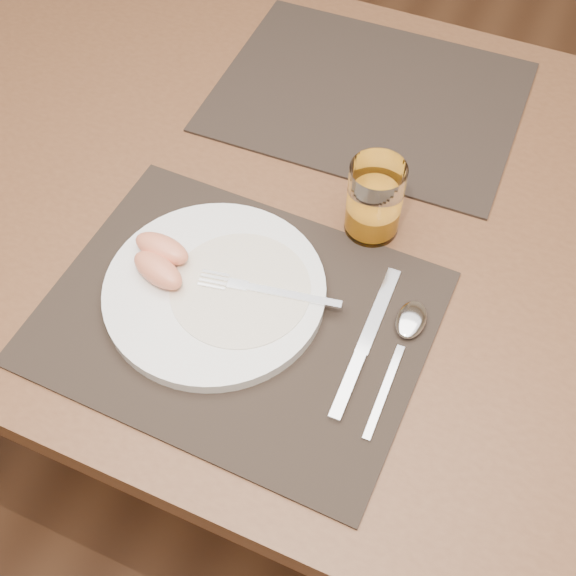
% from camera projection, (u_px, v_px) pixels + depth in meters
% --- Properties ---
extents(ground, '(5.00, 5.00, 0.00)m').
position_uv_depth(ground, '(309.00, 429.00, 1.59)').
color(ground, '#54321D').
rests_on(ground, ground).
extents(table, '(1.40, 0.90, 0.75)m').
position_uv_depth(table, '(320.00, 237.00, 1.05)').
color(table, brown).
rests_on(table, ground).
extents(placemat_near, '(0.46, 0.36, 0.00)m').
position_uv_depth(placemat_near, '(237.00, 317.00, 0.86)').
color(placemat_near, black).
rests_on(placemat_near, table).
extents(placemat_far, '(0.46, 0.36, 0.00)m').
position_uv_depth(placemat_far, '(368.00, 96.00, 1.10)').
color(placemat_far, black).
rests_on(placemat_far, table).
extents(plate, '(0.27, 0.27, 0.02)m').
position_uv_depth(plate, '(215.00, 291.00, 0.87)').
color(plate, white).
rests_on(plate, placemat_near).
extents(plate_dressing, '(0.17, 0.17, 0.00)m').
position_uv_depth(plate_dressing, '(240.00, 288.00, 0.87)').
color(plate_dressing, white).
rests_on(plate_dressing, plate).
extents(fork, '(0.17, 0.05, 0.00)m').
position_uv_depth(fork, '(257.00, 289.00, 0.86)').
color(fork, silver).
rests_on(fork, plate).
extents(knife, '(0.02, 0.22, 0.01)m').
position_uv_depth(knife, '(361.00, 353.00, 0.83)').
color(knife, silver).
rests_on(knife, placemat_near).
extents(spoon, '(0.04, 0.19, 0.01)m').
position_uv_depth(spoon, '(407.00, 330.00, 0.84)').
color(spoon, silver).
rests_on(spoon, placemat_near).
extents(juice_glass, '(0.07, 0.07, 0.11)m').
position_uv_depth(juice_glass, '(374.00, 202.00, 0.90)').
color(juice_glass, white).
rests_on(juice_glass, placemat_near).
extents(grapefruit_wedges, '(0.09, 0.08, 0.03)m').
position_uv_depth(grapefruit_wedges, '(160.00, 259.00, 0.87)').
color(grapefruit_wedges, '#E5855D').
rests_on(grapefruit_wedges, plate).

